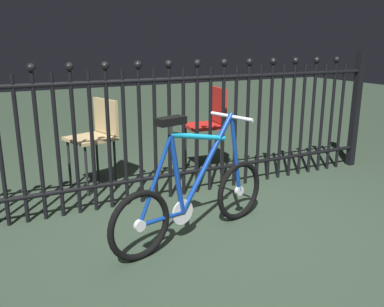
% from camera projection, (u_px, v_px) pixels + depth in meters
% --- Properties ---
extents(ground_plane, '(20.00, 20.00, 0.00)m').
position_uv_depth(ground_plane, '(218.00, 231.00, 3.06)').
color(ground_plane, '#2D3C2D').
extents(iron_fence, '(4.46, 0.07, 1.26)m').
position_uv_depth(iron_fence, '(166.00, 128.00, 3.55)').
color(iron_fence, black).
rests_on(iron_fence, ground).
extents(bicycle, '(1.37, 0.50, 0.90)m').
position_uv_depth(bicycle, '(194.00, 196.00, 2.89)').
color(bicycle, black).
rests_on(bicycle, ground).
extents(chair_red, '(0.40, 0.39, 0.89)m').
position_uv_depth(chair_red, '(210.00, 120.00, 4.37)').
color(chair_red, black).
rests_on(chair_red, ground).
extents(chair_tan, '(0.49, 0.48, 0.84)m').
position_uv_depth(chair_tan, '(97.00, 133.00, 3.86)').
color(chair_tan, black).
rests_on(chair_tan, ground).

